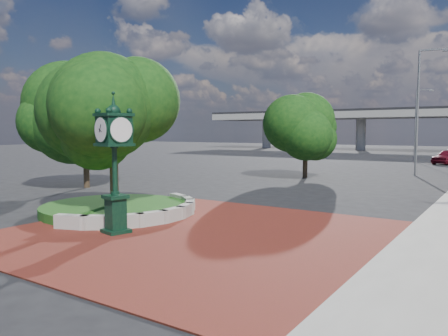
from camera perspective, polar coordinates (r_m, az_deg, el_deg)
ground at (r=16.03m, az=-1.80°, el=-7.80°), size 200.00×200.00×0.00m
plaza at (r=15.24m, az=-4.00°, el=-8.40°), size 12.00×12.00×0.04m
planter_wall at (r=17.65m, az=-9.02°, el=-5.79°), size 2.96×6.77×0.54m
grass_bed at (r=19.26m, az=-14.07°, el=-5.19°), size 6.10×6.10×0.40m
tree_planter at (r=18.98m, az=-14.28°, el=5.35°), size 5.20×5.20×6.33m
tree_northwest at (r=28.32m, az=-17.68°, el=5.85°), size 5.60×5.60×6.93m
tree_street at (r=33.41m, az=10.61°, el=4.28°), size 4.40×4.40×5.45m
post_clock at (r=15.20m, az=-14.11°, el=1.32°), size 1.16×1.16×4.75m
street_lamp_near at (r=37.43m, az=24.35°, el=7.80°), size 2.19×0.52×9.77m
street_lamp_far at (r=55.30m, az=23.95°, el=5.80°), size 1.84×0.58×8.28m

